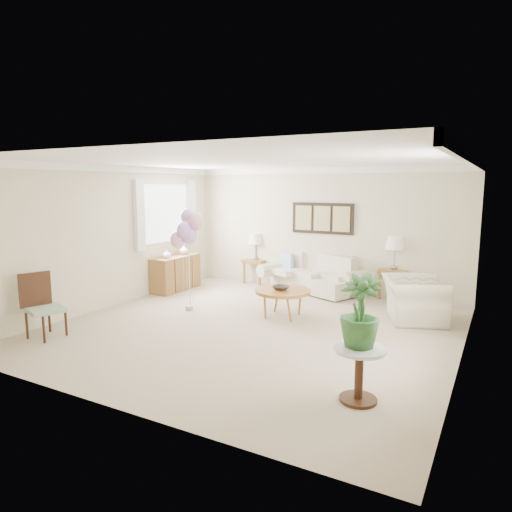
# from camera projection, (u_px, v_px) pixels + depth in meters

# --- Properties ---
(ground_plane) EXTENTS (6.00, 6.00, 0.00)m
(ground_plane) POSITION_uv_depth(u_px,v_px,m) (254.00, 328.00, 7.24)
(ground_plane) COLOR tan
(room_shell) EXTENTS (6.04, 6.04, 2.60)m
(room_shell) POSITION_uv_depth(u_px,v_px,m) (251.00, 225.00, 7.12)
(room_shell) COLOR beige
(room_shell) RESTS_ON ground
(wall_art_triptych) EXTENTS (1.35, 0.06, 0.65)m
(wall_art_triptych) POSITION_uv_depth(u_px,v_px,m) (322.00, 218.00, 9.57)
(wall_art_triptych) COLOR black
(wall_art_triptych) RESTS_ON ground
(sofa) EXTENTS (2.45, 1.54, 0.80)m
(sofa) POSITION_uv_depth(u_px,v_px,m) (315.00, 276.00, 9.72)
(sofa) COLOR beige
(sofa) RESTS_ON ground
(end_table_left) EXTENTS (0.51, 0.46, 0.55)m
(end_table_left) POSITION_uv_depth(u_px,v_px,m) (256.00, 263.00, 10.52)
(end_table_left) COLOR olive
(end_table_left) RESTS_ON ground
(end_table_right) EXTENTS (0.55, 0.50, 0.60)m
(end_table_right) POSITION_uv_depth(u_px,v_px,m) (394.00, 274.00, 9.06)
(end_table_right) COLOR olive
(end_table_right) RESTS_ON ground
(lamp_left) EXTENTS (0.34, 0.34, 0.59)m
(lamp_left) POSITION_uv_depth(u_px,v_px,m) (256.00, 240.00, 10.44)
(lamp_left) COLOR gray
(lamp_left) RESTS_ON end_table_left
(lamp_right) EXTENTS (0.37, 0.37, 0.66)m
(lamp_right) POSITION_uv_depth(u_px,v_px,m) (395.00, 244.00, 8.97)
(lamp_right) COLOR gray
(lamp_right) RESTS_ON end_table_right
(coffee_table) EXTENTS (0.95, 0.95, 0.48)m
(coffee_table) POSITION_uv_depth(u_px,v_px,m) (283.00, 292.00, 7.77)
(coffee_table) COLOR #995C26
(coffee_table) RESTS_ON ground
(decor_bowl) EXTENTS (0.32, 0.32, 0.07)m
(decor_bowl) POSITION_uv_depth(u_px,v_px,m) (281.00, 288.00, 7.74)
(decor_bowl) COLOR #2B2420
(decor_bowl) RESTS_ON coffee_table
(armchair) EXTENTS (1.27, 1.35, 0.71)m
(armchair) POSITION_uv_depth(u_px,v_px,m) (414.00, 299.00, 7.61)
(armchair) COLOR beige
(armchair) RESTS_ON ground
(side_table) EXTENTS (0.54, 0.54, 0.58)m
(side_table) POSITION_uv_depth(u_px,v_px,m) (359.00, 361.00, 4.72)
(side_table) COLOR silver
(side_table) RESTS_ON ground
(potted_plant) EXTENTS (0.44, 0.44, 0.76)m
(potted_plant) POSITION_uv_depth(u_px,v_px,m) (360.00, 311.00, 4.68)
(potted_plant) COLOR #244F27
(potted_plant) RESTS_ON side_table
(accent_chair) EXTENTS (0.60, 0.60, 0.97)m
(accent_chair) POSITION_uv_depth(u_px,v_px,m) (42.00, 304.00, 6.75)
(accent_chair) COLOR #8DA489
(accent_chair) RESTS_ON ground
(credenza) EXTENTS (0.46, 1.20, 0.74)m
(credenza) POSITION_uv_depth(u_px,v_px,m) (176.00, 273.00, 9.79)
(credenza) COLOR olive
(credenza) RESTS_ON ground
(vase_white) EXTENTS (0.18, 0.18, 0.17)m
(vase_white) POSITION_uv_depth(u_px,v_px,m) (167.00, 254.00, 9.46)
(vase_white) COLOR white
(vase_white) RESTS_ON credenza
(vase_sage) EXTENTS (0.26, 0.26, 0.21)m
(vase_sage) POSITION_uv_depth(u_px,v_px,m) (184.00, 250.00, 9.96)
(vase_sage) COLOR silver
(vase_sage) RESTS_ON credenza
(balloon_cluster) EXTENTS (0.59, 0.49, 1.83)m
(balloon_cluster) POSITION_uv_depth(u_px,v_px,m) (188.00, 229.00, 8.06)
(balloon_cluster) COLOR gray
(balloon_cluster) RESTS_ON ground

